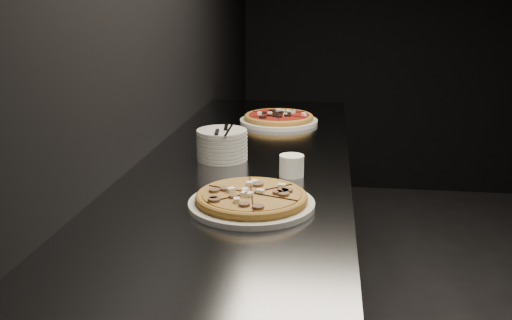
# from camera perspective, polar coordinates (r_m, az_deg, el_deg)

# --- Properties ---
(wall_left) EXTENTS (0.02, 5.00, 2.80)m
(wall_left) POSITION_cam_1_polar(r_m,az_deg,el_deg) (2.04, -11.90, 13.36)
(wall_left) COLOR black
(wall_left) RESTS_ON floor
(counter) EXTENTS (0.74, 2.44, 0.92)m
(counter) POSITION_cam_1_polar(r_m,az_deg,el_deg) (2.20, -1.11, -11.68)
(counter) COLOR slate
(counter) RESTS_ON floor
(pizza_mushroom) EXTENTS (0.40, 0.40, 0.04)m
(pizza_mushroom) POSITION_cam_1_polar(r_m,az_deg,el_deg) (1.59, -0.45, -3.96)
(pizza_mushroom) COLOR silver
(pizza_mushroom) RESTS_ON counter
(pizza_tomato) EXTENTS (0.42, 0.42, 0.04)m
(pizza_tomato) POSITION_cam_1_polar(r_m,az_deg,el_deg) (2.63, 2.29, 4.18)
(pizza_tomato) COLOR silver
(pizza_tomato) RESTS_ON counter
(plate_stack) EXTENTS (0.18, 0.18, 0.11)m
(plate_stack) POSITION_cam_1_polar(r_m,az_deg,el_deg) (2.04, -3.42, 1.56)
(plate_stack) COLOR silver
(plate_stack) RESTS_ON counter
(cutlery) EXTENTS (0.07, 0.19, 0.01)m
(cutlery) POSITION_cam_1_polar(r_m,az_deg,el_deg) (2.01, -3.32, 3.00)
(cutlery) COLOR silver
(cutlery) RESTS_ON plate_stack
(ramekin) EXTENTS (0.08, 0.08, 0.07)m
(ramekin) POSITION_cam_1_polar(r_m,az_deg,el_deg) (1.85, 3.58, -0.50)
(ramekin) COLOR white
(ramekin) RESTS_ON counter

